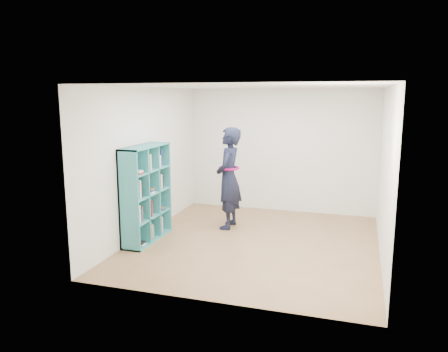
% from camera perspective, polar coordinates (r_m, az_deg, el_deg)
% --- Properties ---
extents(floor, '(4.50, 4.50, 0.00)m').
position_cam_1_polar(floor, '(7.50, 4.06, -8.69)').
color(floor, brown).
rests_on(floor, ground).
extents(ceiling, '(4.50, 4.50, 0.00)m').
position_cam_1_polar(ceiling, '(7.08, 4.34, 11.59)').
color(ceiling, white).
rests_on(ceiling, wall_back).
extents(wall_left, '(0.02, 4.50, 2.60)m').
position_cam_1_polar(wall_left, '(7.87, -10.13, 1.86)').
color(wall_left, white).
rests_on(wall_left, floor).
extents(wall_right, '(0.02, 4.50, 2.60)m').
position_cam_1_polar(wall_right, '(7.01, 20.32, 0.29)').
color(wall_right, white).
rests_on(wall_right, floor).
extents(wall_back, '(4.00, 0.02, 2.60)m').
position_cam_1_polar(wall_back, '(9.36, 7.37, 3.29)').
color(wall_back, white).
rests_on(wall_back, floor).
extents(wall_front, '(4.00, 0.02, 2.60)m').
position_cam_1_polar(wall_front, '(5.06, -1.69, -2.80)').
color(wall_front, white).
rests_on(wall_front, floor).
extents(bookshelf, '(0.36, 1.23, 1.64)m').
position_cam_1_polar(bookshelf, '(7.55, -10.30, -2.37)').
color(bookshelf, teal).
rests_on(bookshelf, floor).
extents(person, '(0.48, 0.71, 1.89)m').
position_cam_1_polar(person, '(8.09, 0.61, -0.28)').
color(person, black).
rests_on(person, floor).
extents(smartphone, '(0.02, 0.08, 0.12)m').
position_cam_1_polar(smartphone, '(8.17, -0.21, 0.70)').
color(smartphone, silver).
rests_on(smartphone, person).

